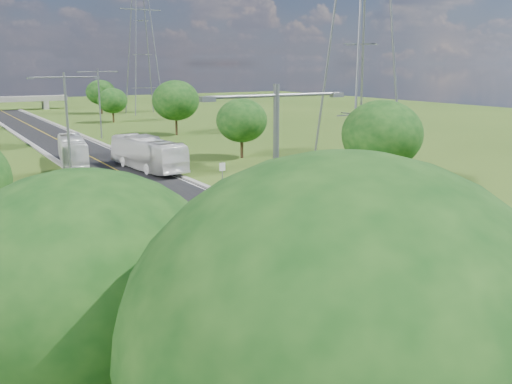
# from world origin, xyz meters

# --- Properties ---
(ground) EXTENTS (260.00, 260.00, 0.00)m
(ground) POSITION_xyz_m (0.00, 60.00, 0.00)
(ground) COLOR #2F4F16
(ground) RESTS_ON ground
(road) EXTENTS (8.00, 150.00, 0.06)m
(road) POSITION_xyz_m (0.00, 66.00, 0.03)
(road) COLOR black
(road) RESTS_ON ground
(curb_left) EXTENTS (0.50, 150.00, 0.22)m
(curb_left) POSITION_xyz_m (-4.25, 66.00, 0.11)
(curb_left) COLOR gray
(curb_left) RESTS_ON ground
(curb_right) EXTENTS (0.50, 150.00, 0.22)m
(curb_right) POSITION_xyz_m (4.25, 66.00, 0.11)
(curb_right) COLOR gray
(curb_right) RESTS_ON ground
(speed_limit_sign) EXTENTS (0.55, 0.09, 2.40)m
(speed_limit_sign) POSITION_xyz_m (5.20, 37.98, 1.60)
(speed_limit_sign) COLOR slate
(speed_limit_sign) RESTS_ON ground
(overpass) EXTENTS (30.00, 3.00, 3.20)m
(overpass) POSITION_xyz_m (0.00, 140.00, 2.41)
(overpass) COLOR gray
(overpass) RESTS_ON ground
(streetlight_near_left) EXTENTS (5.90, 0.25, 10.00)m
(streetlight_near_left) POSITION_xyz_m (-6.00, 12.00, 5.94)
(streetlight_near_left) COLOR slate
(streetlight_near_left) RESTS_ON ground
(streetlight_mid_left) EXTENTS (5.90, 0.25, 10.00)m
(streetlight_mid_left) POSITION_xyz_m (-6.00, 45.00, 5.94)
(streetlight_mid_left) COLOR slate
(streetlight_mid_left) RESTS_ON ground
(streetlight_far_right) EXTENTS (5.90, 0.25, 10.00)m
(streetlight_far_right) POSITION_xyz_m (6.00, 78.00, 5.94)
(streetlight_far_right) COLOR slate
(streetlight_far_right) RESTS_ON ground
(power_tower_near) EXTENTS (9.00, 6.40, 28.00)m
(power_tower_near) POSITION_xyz_m (22.00, 40.00, 14.01)
(power_tower_near) COLOR slate
(power_tower_near) RESTS_ON ground
(power_tower_far) EXTENTS (9.00, 6.40, 28.00)m
(power_tower_far) POSITION_xyz_m (26.00, 115.00, 14.01)
(power_tower_far) COLOR slate
(power_tower_far) RESTS_ON ground
(tree_la) EXTENTS (7.14, 7.14, 8.30)m
(tree_la) POSITION_xyz_m (-14.00, 8.00, 5.27)
(tree_la) COLOR black
(tree_la) RESTS_ON ground
(tree_lf) EXTENTS (7.98, 7.98, 9.28)m
(tree_lf) POSITION_xyz_m (-11.00, 2.00, 5.89)
(tree_lf) COLOR black
(tree_lf) RESTS_ON ground
(tree_rb) EXTENTS (6.72, 6.72, 7.82)m
(tree_rb) POSITION_xyz_m (16.00, 30.00, 4.95)
(tree_rb) COLOR black
(tree_rb) RESTS_ON ground
(tree_rc) EXTENTS (5.88, 5.88, 6.84)m
(tree_rc) POSITION_xyz_m (15.00, 52.00, 4.33)
(tree_rc) COLOR black
(tree_rc) RESTS_ON ground
(tree_rd) EXTENTS (7.14, 7.14, 8.30)m
(tree_rd) POSITION_xyz_m (17.00, 76.00, 5.27)
(tree_rd) COLOR black
(tree_rd) RESTS_ON ground
(tree_re) EXTENTS (5.46, 5.46, 6.35)m
(tree_re) POSITION_xyz_m (14.50, 100.00, 4.02)
(tree_re) COLOR black
(tree_re) RESTS_ON ground
(tree_rf) EXTENTS (6.30, 6.30, 7.33)m
(tree_rf) POSITION_xyz_m (18.00, 120.00, 4.64)
(tree_rf) COLOR black
(tree_rf) RESTS_ON ground
(bus_outbound) EXTENTS (4.17, 12.33, 3.37)m
(bus_outbound) POSITION_xyz_m (2.83, 49.92, 1.74)
(bus_outbound) COLOR white
(bus_outbound) RESTS_ON road
(bus_inbound) EXTENTS (4.18, 10.91, 2.97)m
(bus_inbound) POSITION_xyz_m (-2.86, 57.84, 1.54)
(bus_inbound) COLOR white
(bus_inbound) RESTS_ON road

